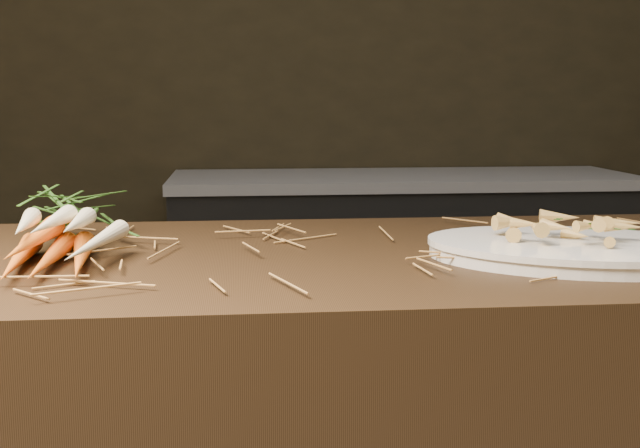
# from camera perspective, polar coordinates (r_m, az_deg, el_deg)

# --- Properties ---
(back_counter) EXTENTS (1.82, 0.62, 0.84)m
(back_counter) POSITION_cam_1_polar(r_m,az_deg,el_deg) (3.25, 5.82, -3.85)
(back_counter) COLOR black
(back_counter) RESTS_ON ground
(straw_bedding) EXTENTS (1.40, 0.60, 0.02)m
(straw_bedding) POSITION_cam_1_polar(r_m,az_deg,el_deg) (1.29, 9.93, -1.44)
(straw_bedding) COLOR olive
(straw_bedding) RESTS_ON main_counter
(root_veg_bunch) EXTENTS (0.19, 0.48, 0.09)m
(root_veg_bunch) POSITION_cam_1_polar(r_m,az_deg,el_deg) (1.31, -17.59, -0.04)
(root_veg_bunch) COLOR orange
(root_veg_bunch) RESTS_ON main_counter
(serving_platter) EXTENTS (0.50, 0.41, 0.02)m
(serving_platter) POSITION_cam_1_polar(r_m,az_deg,el_deg) (1.26, 17.61, -1.92)
(serving_platter) COLOR white
(serving_platter) RESTS_ON main_counter
(roasted_veg_heap) EXTENTS (0.25, 0.21, 0.05)m
(roasted_veg_heap) POSITION_cam_1_polar(r_m,az_deg,el_deg) (1.25, 17.68, -0.33)
(roasted_veg_heap) COLOR tan
(roasted_veg_heap) RESTS_ON serving_platter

